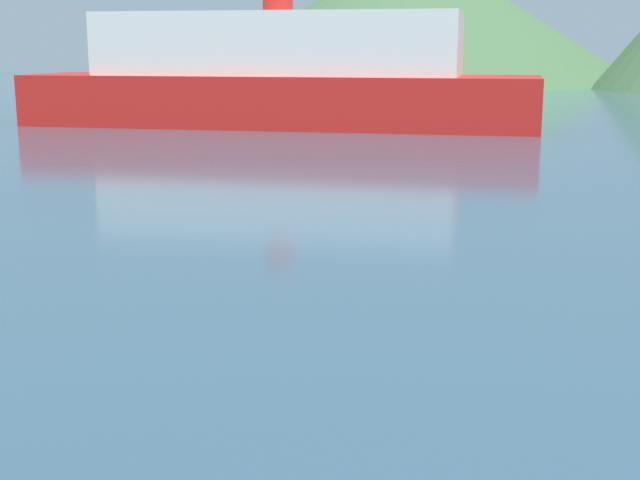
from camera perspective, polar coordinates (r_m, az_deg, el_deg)
The scene contains 2 objects.
ferry_distant at distance 47.88m, azimuth -2.67°, elevation 10.40°, with size 27.73×10.18×7.52m.
hill_west at distance 112.02m, azimuth 5.85°, elevation 14.37°, with size 53.69×53.69×16.57m.
Camera 1 is at (4.44, 1.10, 4.21)m, focal length 50.00 mm.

